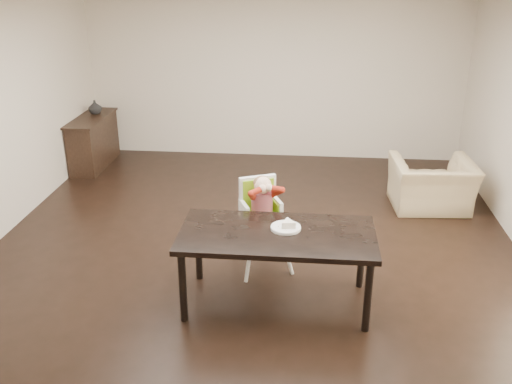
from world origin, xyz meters
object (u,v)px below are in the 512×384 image
at_px(dining_table, 277,240).
at_px(armchair, 432,177).
at_px(sideboard, 93,142).
at_px(high_chair, 261,203).

height_order(dining_table, armchair, armchair).
bearing_deg(sideboard, dining_table, -49.15).
height_order(high_chair, sideboard, high_chair).
distance_m(dining_table, armchair, 3.06).
xyz_separation_m(dining_table, high_chair, (-0.21, 0.70, 0.06)).
distance_m(armchair, sideboard, 5.12).
distance_m(dining_table, high_chair, 0.73).
bearing_deg(armchair, dining_table, 48.16).
relative_size(dining_table, high_chair, 1.74).
relative_size(dining_table, armchair, 1.78).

